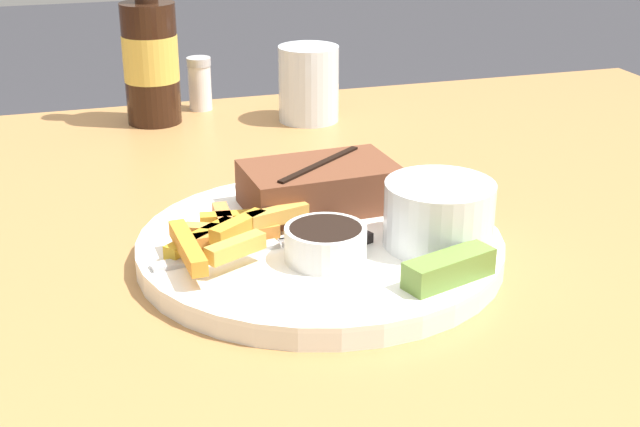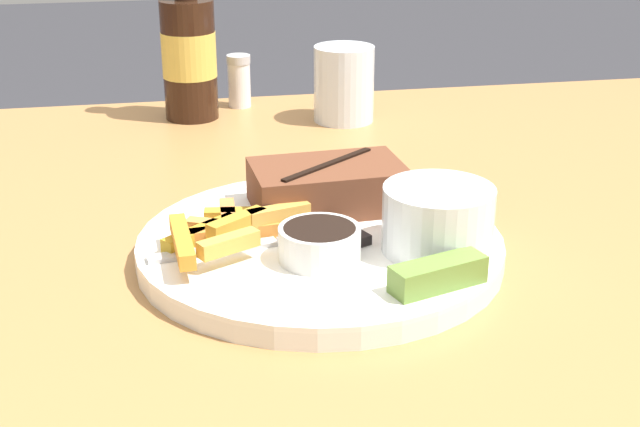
% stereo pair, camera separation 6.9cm
% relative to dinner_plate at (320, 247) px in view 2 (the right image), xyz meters
% --- Properties ---
extents(dining_table, '(1.22, 0.99, 0.73)m').
position_rel_dinner_plate_xyz_m(dining_table, '(0.00, 0.00, -0.09)').
color(dining_table, '#A87542').
rests_on(dining_table, ground_plane).
extents(dinner_plate, '(0.29, 0.29, 0.02)m').
position_rel_dinner_plate_xyz_m(dinner_plate, '(0.00, 0.00, 0.00)').
color(dinner_plate, white).
rests_on(dinner_plate, dining_table).
extents(steak_portion, '(0.13, 0.08, 0.04)m').
position_rel_dinner_plate_xyz_m(steak_portion, '(0.02, 0.06, 0.03)').
color(steak_portion, brown).
rests_on(steak_portion, dinner_plate).
extents(fries_pile, '(0.12, 0.13, 0.02)m').
position_rel_dinner_plate_xyz_m(fries_pile, '(-0.07, 0.01, 0.02)').
color(fries_pile, orange).
rests_on(fries_pile, dinner_plate).
extents(coleslaw_cup, '(0.08, 0.08, 0.05)m').
position_rel_dinner_plate_xyz_m(coleslaw_cup, '(0.08, -0.04, 0.04)').
color(coleslaw_cup, white).
rests_on(coleslaw_cup, dinner_plate).
extents(dipping_sauce_cup, '(0.06, 0.06, 0.03)m').
position_rel_dinner_plate_xyz_m(dipping_sauce_cup, '(-0.01, -0.04, 0.02)').
color(dipping_sauce_cup, silver).
rests_on(dipping_sauce_cup, dinner_plate).
extents(pickle_spear, '(0.07, 0.04, 0.02)m').
position_rel_dinner_plate_xyz_m(pickle_spear, '(0.06, -0.10, 0.02)').
color(pickle_spear, olive).
rests_on(pickle_spear, dinner_plate).
extents(fork_utensil, '(0.13, 0.03, 0.00)m').
position_rel_dinner_plate_xyz_m(fork_utensil, '(-0.07, -0.01, 0.01)').
color(fork_utensil, '#B7B7BC').
rests_on(fork_utensil, dinner_plate).
extents(knife_utensil, '(0.08, 0.16, 0.01)m').
position_rel_dinner_plate_xyz_m(knife_utensil, '(0.00, 0.04, 0.01)').
color(knife_utensil, '#B7B7BC').
rests_on(knife_utensil, dinner_plate).
extents(beer_bottle, '(0.06, 0.06, 0.23)m').
position_rel_dinner_plate_xyz_m(beer_bottle, '(-0.08, 0.42, 0.07)').
color(beer_bottle, black).
rests_on(beer_bottle, dining_table).
extents(drinking_glass, '(0.07, 0.07, 0.09)m').
position_rel_dinner_plate_xyz_m(drinking_glass, '(0.10, 0.37, 0.04)').
color(drinking_glass, silver).
rests_on(drinking_glass, dining_table).
extents(salt_shaker, '(0.03, 0.03, 0.07)m').
position_rel_dinner_plate_xyz_m(salt_shaker, '(-0.02, 0.45, 0.02)').
color(salt_shaker, white).
rests_on(salt_shaker, dining_table).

